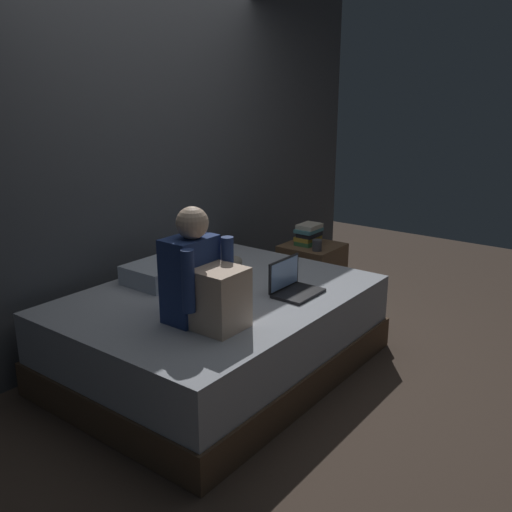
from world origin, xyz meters
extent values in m
plane|color=#47382D|center=(0.00, 0.00, 0.00)|extent=(8.00, 8.00, 0.00)
cube|color=#4C4F54|center=(0.00, 1.20, 1.35)|extent=(5.60, 0.10, 2.70)
cube|color=brown|center=(-0.20, 0.30, 0.11)|extent=(2.00, 1.50, 0.21)
cube|color=#B2B7C1|center=(-0.20, 0.30, 0.37)|extent=(1.96, 1.46, 0.32)
cube|color=brown|center=(1.10, 0.39, 0.27)|extent=(0.44, 0.44, 0.55)
sphere|color=gray|center=(1.10, 0.17, 0.40)|extent=(0.04, 0.04, 0.04)
cube|color=navy|center=(-0.61, 0.15, 0.77)|extent=(0.30, 0.20, 0.48)
sphere|color=beige|center=(-0.61, 0.12, 1.10)|extent=(0.18, 0.18, 0.18)
cube|color=beige|center=(-0.61, -0.07, 0.70)|extent=(0.26, 0.24, 0.34)
cylinder|color=navy|center=(-0.77, 0.01, 0.83)|extent=(0.07, 0.07, 0.34)
cylinder|color=navy|center=(-0.45, 0.01, 0.83)|extent=(0.07, 0.07, 0.34)
cube|color=black|center=(0.09, -0.13, 0.54)|extent=(0.32, 0.22, 0.02)
cube|color=black|center=(0.09, -0.02, 0.65)|extent=(0.32, 0.01, 0.20)
cube|color=#8CB2EA|center=(0.09, -0.02, 0.65)|extent=(0.29, 0.00, 0.18)
cube|color=silver|center=(-0.20, 0.75, 0.60)|extent=(0.56, 0.36, 0.13)
cube|color=#387042|center=(1.09, 0.43, 0.57)|extent=(0.20, 0.14, 0.03)
cube|color=gold|center=(1.10, 0.44, 0.60)|extent=(0.22, 0.14, 0.04)
cube|color=black|center=(1.09, 0.42, 0.64)|extent=(0.20, 0.14, 0.04)
cube|color=teal|center=(1.10, 0.43, 0.67)|extent=(0.22, 0.15, 0.03)
cube|color=beige|center=(1.10, 0.43, 0.70)|extent=(0.20, 0.15, 0.04)
cylinder|color=#3D3D42|center=(0.97, 0.27, 0.59)|extent=(0.08, 0.08, 0.09)
ellipsoid|color=#8E3D47|center=(0.13, 0.61, 0.58)|extent=(0.16, 0.13, 0.09)
ellipsoid|color=gray|center=(0.27, 0.56, 0.58)|extent=(0.15, 0.13, 0.09)
camera|label=1|loc=(-2.77, -1.95, 1.81)|focal=39.71mm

